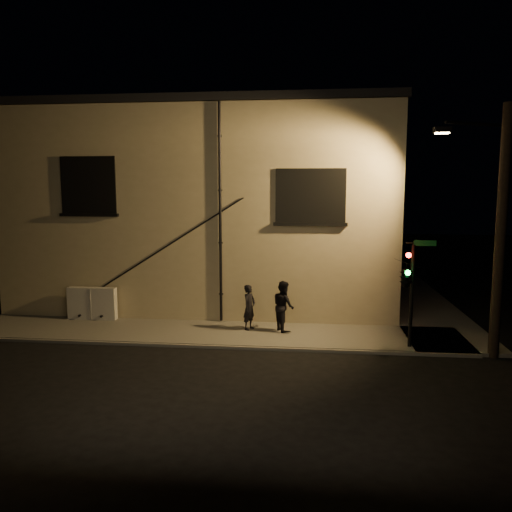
# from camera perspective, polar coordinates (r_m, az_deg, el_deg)

# --- Properties ---
(ground) EXTENTS (90.00, 90.00, 0.00)m
(ground) POSITION_cam_1_polar(r_m,az_deg,el_deg) (16.68, 0.39, -10.63)
(ground) COLOR black
(sidewalk) EXTENTS (21.00, 16.00, 0.12)m
(sidewalk) POSITION_cam_1_polar(r_m,az_deg,el_deg) (20.81, 5.01, -6.80)
(sidewalk) COLOR #5E5B54
(sidewalk) RESTS_ON ground
(building) EXTENTS (16.20, 12.23, 8.80)m
(building) POSITION_cam_1_polar(r_m,az_deg,el_deg) (25.20, -4.32, 5.71)
(building) COLOR tan
(building) RESTS_ON ground
(utility_cabinet) EXTENTS (1.94, 0.33, 1.28)m
(utility_cabinet) POSITION_cam_1_polar(r_m,az_deg,el_deg) (20.83, -18.21, -5.16)
(utility_cabinet) COLOR beige
(utility_cabinet) RESTS_ON sidewalk
(pedestrian_a) EXTENTS (0.62, 0.72, 1.65)m
(pedestrian_a) POSITION_cam_1_polar(r_m,az_deg,el_deg) (18.34, -0.77, -5.87)
(pedestrian_a) COLOR black
(pedestrian_a) RESTS_ON sidewalk
(pedestrian_b) EXTENTS (1.02, 1.11, 1.83)m
(pedestrian_b) POSITION_cam_1_polar(r_m,az_deg,el_deg) (18.20, 3.16, -5.71)
(pedestrian_b) COLOR black
(pedestrian_b) RESTS_ON sidewalk
(traffic_signal) EXTENTS (1.35, 2.07, 3.50)m
(traffic_signal) POSITION_cam_1_polar(r_m,az_deg,el_deg) (16.66, 16.82, -2.20)
(traffic_signal) COLOR black
(traffic_signal) RESTS_ON sidewalk
(streetlamp_pole) EXTENTS (2.06, 1.40, 7.77)m
(streetlamp_pole) POSITION_cam_1_polar(r_m,az_deg,el_deg) (16.91, 25.91, 2.99)
(streetlamp_pole) COLOR black
(streetlamp_pole) RESTS_ON ground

